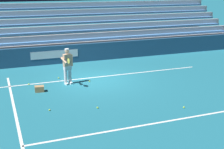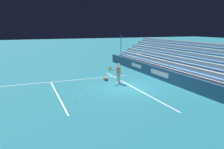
{
  "view_description": "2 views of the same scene",
  "coord_description": "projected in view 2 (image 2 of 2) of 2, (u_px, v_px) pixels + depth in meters",
  "views": [
    {
      "loc": [
        4.58,
        14.11,
        4.56
      ],
      "look_at": [
        -0.06,
        2.0,
        0.83
      ],
      "focal_mm": 50.0,
      "sensor_mm": 36.0,
      "label": 1
    },
    {
      "loc": [
        -15.36,
        7.48,
        4.74
      ],
      "look_at": [
        0.34,
        1.15,
        1.09
      ],
      "focal_mm": 35.0,
      "sensor_mm": 36.0,
      "label": 2
    }
  ],
  "objects": [
    {
      "name": "tennis_ball_on_baseline",
      "position": [
        75.0,
        102.0,
        14.14
      ],
      "size": [
        0.07,
        0.07,
        0.07
      ],
      "primitive_type": "sphere",
      "color": "#CCE533",
      "rests_on": "ground"
    },
    {
      "name": "bleacher_stand",
      "position": [
        193.0,
        72.0,
        19.94
      ],
      "size": [
        24.31,
        4.0,
        3.85
      ],
      "color": "#9EA3A8",
      "rests_on": "ground"
    },
    {
      "name": "tennis_ball_stray_back",
      "position": [
        128.0,
        81.0,
        19.56
      ],
      "size": [
        0.07,
        0.07,
        0.07
      ],
      "primitive_type": "sphere",
      "color": "#CCE533",
      "rests_on": "ground"
    },
    {
      "name": "court_sideline_white",
      "position": [
        68.0,
        81.0,
        19.93
      ],
      "size": [
        0.1,
        12.0,
        0.01
      ],
      "primitive_type": "cube",
      "color": "white",
      "rests_on": "ground"
    },
    {
      "name": "court_baseline_white",
      "position": [
        132.0,
        87.0,
        17.84
      ],
      "size": [
        12.0,
        0.1,
        0.01
      ],
      "primitive_type": "cube",
      "color": "white",
      "rests_on": "ground"
    },
    {
      "name": "ground_plane",
      "position": [
        127.0,
        87.0,
        17.66
      ],
      "size": [
        160.0,
        160.0,
        0.0
      ],
      "primitive_type": "plane",
      "color": "#1E6B7F"
    },
    {
      "name": "tennis_ball_by_box",
      "position": [
        81.0,
        82.0,
        19.14
      ],
      "size": [
        0.07,
        0.07,
        0.07
      ],
      "primitive_type": "sphere",
      "color": "#CCE533",
      "rests_on": "ground"
    },
    {
      "name": "tennis_ball_midcourt",
      "position": [
        81.0,
        88.0,
        17.38
      ],
      "size": [
        0.07,
        0.07,
        0.07
      ],
      "primitive_type": "sphere",
      "color": "#CCE533",
      "rests_on": "ground"
    },
    {
      "name": "court_service_line_white",
      "position": [
        58.0,
        95.0,
        15.65
      ],
      "size": [
        8.22,
        0.1,
        0.01
      ],
      "primitive_type": "cube",
      "color": "white",
      "rests_on": "ground"
    },
    {
      "name": "tennis_ball_toward_net",
      "position": [
        123.0,
        86.0,
        17.98
      ],
      "size": [
        0.07,
        0.07,
        0.07
      ],
      "primitive_type": "sphere",
      "color": "#CCE533",
      "rests_on": "ground"
    },
    {
      "name": "back_wall_sponsor_board",
      "position": [
        169.0,
        77.0,
        19.04
      ],
      "size": [
        25.59,
        0.25,
        1.1
      ],
      "color": "navy",
      "rests_on": "ground"
    },
    {
      "name": "ball_box_cardboard",
      "position": [
        106.0,
        79.0,
        20.0
      ],
      "size": [
        0.43,
        0.34,
        0.26
      ],
      "primitive_type": "cube",
      "rotation": [
        0.0,
        0.0,
        -0.1
      ],
      "color": "#A87F51",
      "rests_on": "ground"
    },
    {
      "name": "tennis_player",
      "position": [
        118.0,
        73.0,
        18.76
      ],
      "size": [
        0.59,
        1.05,
        1.71
      ],
      "color": "silver",
      "rests_on": "ground"
    },
    {
      "name": "tennis_ball_far_right",
      "position": [
        116.0,
        78.0,
        20.76
      ],
      "size": [
        0.07,
        0.07,
        0.07
      ],
      "primitive_type": "sphere",
      "color": "#CCE533",
      "rests_on": "ground"
    }
  ]
}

